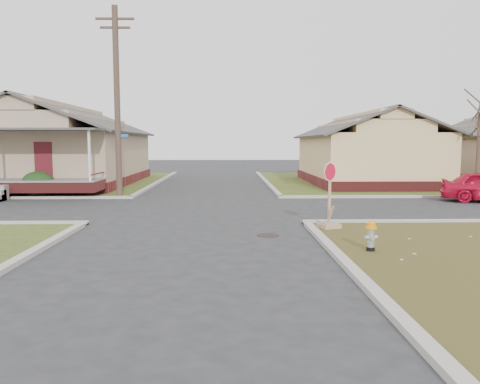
{
  "coord_description": "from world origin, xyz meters",
  "views": [
    {
      "loc": [
        1.06,
        -13.7,
        2.65
      ],
      "look_at": [
        1.43,
        1.0,
        1.1
      ],
      "focal_mm": 35.0,
      "sensor_mm": 36.0,
      "label": 1
    }
  ],
  "objects": [
    {
      "name": "side_house_yellow",
      "position": [
        10.0,
        16.5,
        2.19
      ],
      "size": [
        7.6,
        11.6,
        4.7
      ],
      "color": "maroon",
      "rests_on": "ground"
    },
    {
      "name": "hedge_right",
      "position": [
        -8.29,
        9.43,
        0.64
      ],
      "size": [
        1.54,
        1.26,
        1.17
      ],
      "primitive_type": "ellipsoid",
      "color": "black",
      "rests_on": "verge_far_left"
    },
    {
      "name": "utility_pole",
      "position": [
        -4.2,
        8.9,
        4.66
      ],
      "size": [
        1.8,
        0.28,
        9.0
      ],
      "color": "#412C25",
      "rests_on": "ground"
    },
    {
      "name": "manhole",
      "position": [
        2.2,
        -0.5,
        0.01
      ],
      "size": [
        0.64,
        0.64,
        0.01
      ],
      "primitive_type": "cylinder",
      "color": "black",
      "rests_on": "ground"
    },
    {
      "name": "fire_hydrant",
      "position": [
        4.5,
        -2.69,
        0.46
      ],
      "size": [
        0.28,
        0.28,
        0.75
      ],
      "rotation": [
        0.0,
        0.0,
        0.13
      ],
      "color": "black",
      "rests_on": "ground"
    },
    {
      "name": "verge_far_left",
      "position": [
        -13.0,
        18.0,
        0.03
      ],
      "size": [
        19.0,
        19.0,
        0.05
      ],
      "primitive_type": "cube",
      "color": "#364518",
      "rests_on": "ground"
    },
    {
      "name": "tree_mid_right",
      "position": [
        14.0,
        10.2,
        2.15
      ],
      "size": [
        0.22,
        0.22,
        4.2
      ],
      "primitive_type": "cylinder",
      "color": "#412C25",
      "rests_on": "verge_far_right"
    },
    {
      "name": "ground",
      "position": [
        0.0,
        0.0,
        0.0
      ],
      "size": [
        120.0,
        120.0,
        0.0
      ],
      "primitive_type": "plane",
      "color": "#262728",
      "rests_on": "ground"
    },
    {
      "name": "corner_house",
      "position": [
        -10.0,
        16.68,
        2.28
      ],
      "size": [
        10.1,
        15.5,
        5.3
      ],
      "color": "maroon",
      "rests_on": "ground"
    },
    {
      "name": "stop_sign",
      "position": [
        4.15,
        0.41,
        0.49
      ],
      "size": [
        0.58,
        0.56,
        2.04
      ],
      "rotation": [
        0.0,
        0.0,
        0.34
      ],
      "color": "#A47759",
      "rests_on": "ground"
    },
    {
      "name": "curbs",
      "position": [
        0.0,
        5.0,
        0.0
      ],
      "size": [
        80.0,
        40.0,
        0.12
      ],
      "primitive_type": null,
      "color": "#ACA49B",
      "rests_on": "ground"
    }
  ]
}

